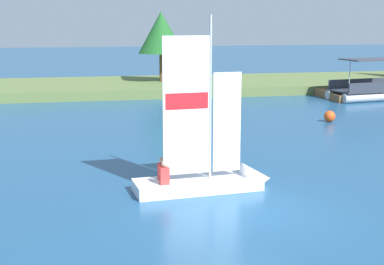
# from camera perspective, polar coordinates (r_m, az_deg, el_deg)

# --- Properties ---
(ground_plane) EXTENTS (200.00, 200.00, 0.00)m
(ground_plane) POSITION_cam_1_polar(r_m,az_deg,el_deg) (15.68, 5.80, -8.28)
(ground_plane) COLOR navy
(shore_bank) EXTENTS (80.00, 10.09, 0.64)m
(shore_bank) POSITION_cam_1_polar(r_m,az_deg,el_deg) (42.67, -5.33, 4.73)
(shore_bank) COLOR #5B703D
(shore_bank) RESTS_ON ground
(shoreline_tree_centre) EXTENTS (3.49, 3.49, 5.28)m
(shoreline_tree_centre) POSITION_cam_1_polar(r_m,az_deg,el_deg) (42.76, -3.19, 10.18)
(shoreline_tree_centre) COLOR brown
(shoreline_tree_centre) RESTS_ON shore_bank
(wooden_dock) EXTENTS (1.88, 4.57, 0.46)m
(wooden_dock) POSITION_cam_1_polar(r_m,az_deg,el_deg) (39.64, 14.64, 3.77)
(wooden_dock) COLOR brown
(wooden_dock) RESTS_ON ground
(sailboat) EXTENTS (4.60, 1.68, 5.84)m
(sailboat) POSITION_cam_1_polar(r_m,az_deg,el_deg) (17.77, 2.82, -4.46)
(sailboat) COLOR white
(sailboat) RESTS_ON ground
(pontoon_boat) EXTENTS (5.38, 3.19, 2.74)m
(pontoon_boat) POSITION_cam_1_polar(r_m,az_deg,el_deg) (39.37, 17.57, 4.22)
(pontoon_boat) COLOR #B2B2B7
(pontoon_boat) RESTS_ON ground
(channel_buoy) EXTENTS (0.60, 0.60, 0.60)m
(channel_buoy) POSITION_cam_1_polar(r_m,az_deg,el_deg) (30.21, 13.92, 1.63)
(channel_buoy) COLOR #E54C19
(channel_buoy) RESTS_ON ground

